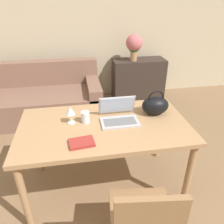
# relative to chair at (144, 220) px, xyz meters

# --- Properties ---
(wall_back) EXTENTS (10.00, 0.06, 2.70)m
(wall_back) POSITION_rel_chair_xyz_m (-0.17, 3.19, 0.86)
(wall_back) COLOR beige
(wall_back) RESTS_ON ground_plane
(dining_table) EXTENTS (1.52, 0.85, 0.76)m
(dining_table) POSITION_rel_chair_xyz_m (-0.15, 0.79, 0.19)
(dining_table) COLOR #A87F56
(dining_table) RESTS_ON ground_plane
(chair) EXTENTS (0.49, 0.49, 0.85)m
(chair) POSITION_rel_chair_xyz_m (0.00, 0.00, 0.00)
(chair) COLOR olive
(chair) RESTS_ON ground_plane
(couch) EXTENTS (1.86, 0.94, 0.82)m
(couch) POSITION_rel_chair_xyz_m (-0.93, 2.49, -0.21)
(couch) COLOR #7F5B4C
(couch) RESTS_ON ground_plane
(sideboard) EXTENTS (0.94, 0.40, 0.75)m
(sideboard) POSITION_rel_chair_xyz_m (0.79, 2.87, -0.11)
(sideboard) COLOR #332823
(sideboard) RESTS_ON ground_plane
(laptop) EXTENTS (0.34, 0.29, 0.21)m
(laptop) POSITION_rel_chair_xyz_m (-0.00, 0.86, 0.33)
(laptop) COLOR #ADADB2
(laptop) RESTS_ON dining_table
(drinking_glass) EXTENTS (0.08, 0.08, 0.11)m
(drinking_glass) POSITION_rel_chair_xyz_m (-0.31, 0.86, 0.33)
(drinking_glass) COLOR silver
(drinking_glass) RESTS_ON dining_table
(wine_glass) EXTENTS (0.08, 0.08, 0.16)m
(wine_glass) POSITION_rel_chair_xyz_m (-0.44, 0.87, 0.39)
(wine_glass) COLOR silver
(wine_glass) RESTS_ON dining_table
(handbag) EXTENTS (0.26, 0.19, 0.24)m
(handbag) POSITION_rel_chair_xyz_m (0.37, 0.90, 0.37)
(handbag) COLOR black
(handbag) RESTS_ON dining_table
(flower_vase) EXTENTS (0.28, 0.28, 0.45)m
(flower_vase) POSITION_rel_chair_xyz_m (0.66, 2.82, 0.54)
(flower_vase) COLOR tan
(flower_vase) RESTS_ON sideboard
(book) EXTENTS (0.21, 0.16, 0.02)m
(book) POSITION_rel_chair_xyz_m (-0.36, 0.53, 0.29)
(book) COLOR maroon
(book) RESTS_ON dining_table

